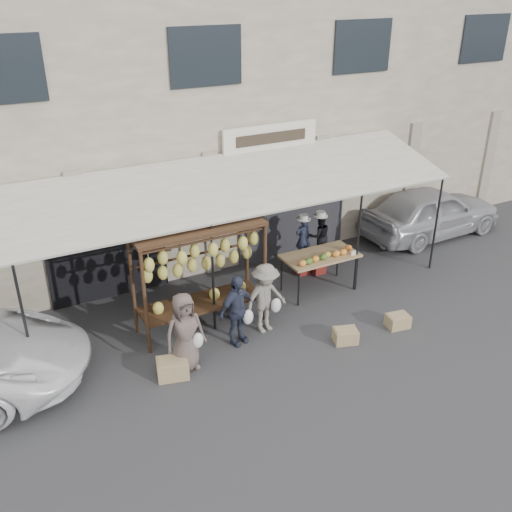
{
  "coord_description": "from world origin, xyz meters",
  "views": [
    {
      "loc": [
        -4.81,
        -7.93,
        6.51
      ],
      "look_at": [
        0.08,
        1.4,
        1.3
      ],
      "focal_mm": 40.0,
      "sensor_mm": 36.0,
      "label": 1
    }
  ],
  "objects_px": {
    "produce_table": "(322,257)",
    "customer_left": "(185,332)",
    "customer_right": "(265,298)",
    "crate_near_b": "(398,321)",
    "vendor_left": "(303,239)",
    "sedan": "(431,211)",
    "crate_near_a": "(345,336)",
    "banana_rack": "(200,259)",
    "customer_mid": "(237,310)",
    "crate_far": "(173,368)",
    "vendor_right": "(320,236)"
  },
  "relations": [
    {
      "from": "produce_table",
      "to": "customer_left",
      "type": "relative_size",
      "value": 1.11
    },
    {
      "from": "customer_right",
      "to": "crate_near_b",
      "type": "distance_m",
      "value": 2.8
    },
    {
      "from": "vendor_left",
      "to": "sedan",
      "type": "bearing_deg",
      "value": -168.67
    },
    {
      "from": "customer_right",
      "to": "crate_near_a",
      "type": "relative_size",
      "value": 3.27
    },
    {
      "from": "customer_right",
      "to": "banana_rack",
      "type": "bearing_deg",
      "value": 137.79
    },
    {
      "from": "customer_left",
      "to": "customer_mid",
      "type": "xyz_separation_m",
      "value": [
        1.17,
        0.28,
        -0.03
      ]
    },
    {
      "from": "customer_left",
      "to": "crate_far",
      "type": "relative_size",
      "value": 2.77
    },
    {
      "from": "vendor_right",
      "to": "sedan",
      "type": "height_order",
      "value": "vendor_right"
    },
    {
      "from": "banana_rack",
      "to": "crate_near_b",
      "type": "distance_m",
      "value": 4.25
    },
    {
      "from": "banana_rack",
      "to": "vendor_right",
      "type": "distance_m",
      "value": 3.58
    },
    {
      "from": "customer_left",
      "to": "customer_mid",
      "type": "distance_m",
      "value": 1.2
    },
    {
      "from": "vendor_right",
      "to": "sedan",
      "type": "xyz_separation_m",
      "value": [
        3.96,
        0.45,
        -0.27
      ]
    },
    {
      "from": "customer_left",
      "to": "vendor_right",
      "type": "bearing_deg",
      "value": 22.61
    },
    {
      "from": "crate_far",
      "to": "sedan",
      "type": "xyz_separation_m",
      "value": [
        8.47,
        2.6,
        0.53
      ]
    },
    {
      "from": "banana_rack",
      "to": "produce_table",
      "type": "distance_m",
      "value": 3.03
    },
    {
      "from": "banana_rack",
      "to": "crate_near_b",
      "type": "relative_size",
      "value": 5.8
    },
    {
      "from": "produce_table",
      "to": "crate_near_a",
      "type": "height_order",
      "value": "produce_table"
    },
    {
      "from": "customer_right",
      "to": "crate_near_a",
      "type": "height_order",
      "value": "customer_right"
    },
    {
      "from": "produce_table",
      "to": "customer_mid",
      "type": "bearing_deg",
      "value": -159.69
    },
    {
      "from": "vendor_right",
      "to": "customer_mid",
      "type": "distance_m",
      "value": 3.51
    },
    {
      "from": "vendor_left",
      "to": "vendor_right",
      "type": "relative_size",
      "value": 0.97
    },
    {
      "from": "vendor_left",
      "to": "customer_right",
      "type": "bearing_deg",
      "value": 48.96
    },
    {
      "from": "produce_table",
      "to": "crate_far",
      "type": "bearing_deg",
      "value": -161.48
    },
    {
      "from": "customer_right",
      "to": "crate_far",
      "type": "relative_size",
      "value": 2.69
    },
    {
      "from": "crate_far",
      "to": "customer_right",
      "type": "bearing_deg",
      "value": 13.71
    },
    {
      "from": "banana_rack",
      "to": "produce_table",
      "type": "relative_size",
      "value": 1.53
    },
    {
      "from": "customer_mid",
      "to": "produce_table",
      "type": "bearing_deg",
      "value": 2.51
    },
    {
      "from": "vendor_right",
      "to": "customer_left",
      "type": "bearing_deg",
      "value": 37.77
    },
    {
      "from": "banana_rack",
      "to": "customer_left",
      "type": "bearing_deg",
      "value": -125.62
    },
    {
      "from": "sedan",
      "to": "customer_left",
      "type": "bearing_deg",
      "value": 105.48
    },
    {
      "from": "banana_rack",
      "to": "vendor_left",
      "type": "bearing_deg",
      "value": 19.15
    },
    {
      "from": "vendor_left",
      "to": "customer_right",
      "type": "relative_size",
      "value": 0.71
    },
    {
      "from": "customer_mid",
      "to": "crate_far",
      "type": "bearing_deg",
      "value": 177.52
    },
    {
      "from": "customer_left",
      "to": "crate_near_a",
      "type": "xyz_separation_m",
      "value": [
        3.07,
        -0.69,
        -0.63
      ]
    },
    {
      "from": "customer_mid",
      "to": "customer_right",
      "type": "relative_size",
      "value": 0.98
    },
    {
      "from": "produce_table",
      "to": "customer_right",
      "type": "relative_size",
      "value": 1.14
    },
    {
      "from": "produce_table",
      "to": "vendor_right",
      "type": "distance_m",
      "value": 0.92
    },
    {
      "from": "vendor_left",
      "to": "sedan",
      "type": "relative_size",
      "value": 0.26
    },
    {
      "from": "vendor_right",
      "to": "customer_mid",
      "type": "relative_size",
      "value": 0.74
    },
    {
      "from": "banana_rack",
      "to": "customer_right",
      "type": "height_order",
      "value": "banana_rack"
    },
    {
      "from": "customer_left",
      "to": "crate_far",
      "type": "distance_m",
      "value": 0.69
    },
    {
      "from": "customer_mid",
      "to": "vendor_left",
      "type": "bearing_deg",
      "value": 17.46
    },
    {
      "from": "vendor_right",
      "to": "customer_right",
      "type": "height_order",
      "value": "vendor_right"
    },
    {
      "from": "crate_near_a",
      "to": "sedan",
      "type": "distance_m",
      "value": 6.02
    },
    {
      "from": "banana_rack",
      "to": "crate_far",
      "type": "bearing_deg",
      "value": -131.9
    },
    {
      "from": "banana_rack",
      "to": "crate_near_a",
      "type": "distance_m",
      "value": 3.23
    },
    {
      "from": "customer_left",
      "to": "sedan",
      "type": "distance_m",
      "value": 8.53
    },
    {
      "from": "vendor_left",
      "to": "crate_near_a",
      "type": "bearing_deg",
      "value": 82.31
    },
    {
      "from": "crate_near_b",
      "to": "sedan",
      "type": "distance_m",
      "value": 5.03
    },
    {
      "from": "crate_near_b",
      "to": "produce_table",
      "type": "bearing_deg",
      "value": 106.93
    }
  ]
}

